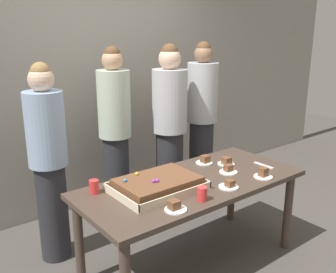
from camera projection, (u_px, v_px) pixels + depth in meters
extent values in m
plane|color=#4C4742|center=(191.00, 263.00, 3.12)|extent=(12.00, 12.00, 0.00)
cube|color=#9E998E|center=(92.00, 67.00, 3.93)|extent=(8.00, 0.12, 3.00)
cube|color=#47382D|center=(192.00, 183.00, 2.93)|extent=(1.81, 0.82, 0.04)
cylinder|color=#47382D|center=(288.00, 211.00, 3.27)|extent=(0.07, 0.07, 0.70)
cylinder|color=#47382D|center=(79.00, 243.00, 2.79)|extent=(0.07, 0.07, 0.70)
cylinder|color=#47382D|center=(232.00, 187.00, 3.77)|extent=(0.07, 0.07, 0.70)
cube|color=beige|center=(158.00, 189.00, 2.76)|extent=(0.65, 0.46, 0.01)
cube|color=beige|center=(177.00, 196.00, 2.58)|extent=(0.65, 0.01, 0.05)
cube|color=beige|center=(140.00, 176.00, 2.92)|extent=(0.65, 0.01, 0.05)
cube|color=beige|center=(120.00, 197.00, 2.56)|extent=(0.01, 0.46, 0.05)
cube|color=beige|center=(190.00, 175.00, 2.94)|extent=(0.01, 0.46, 0.05)
cube|color=brown|center=(158.00, 183.00, 2.75)|extent=(0.58, 0.39, 0.08)
sphere|color=yellow|center=(137.00, 174.00, 2.79)|extent=(0.03, 0.03, 0.03)
sphere|color=#2D84E0|center=(125.00, 180.00, 2.67)|extent=(0.03, 0.03, 0.03)
sphere|color=purple|center=(157.00, 181.00, 2.66)|extent=(0.03, 0.03, 0.03)
sphere|color=purple|center=(154.00, 181.00, 2.65)|extent=(0.03, 0.03, 0.03)
cylinder|color=white|center=(228.00, 172.00, 3.10)|extent=(0.15, 0.15, 0.01)
cube|color=brown|center=(228.00, 168.00, 3.10)|extent=(0.07, 0.05, 0.05)
cylinder|color=white|center=(263.00, 177.00, 3.00)|extent=(0.15, 0.15, 0.01)
cube|color=brown|center=(263.00, 172.00, 2.99)|extent=(0.06, 0.06, 0.07)
cylinder|color=white|center=(226.00, 164.00, 3.28)|extent=(0.15, 0.15, 0.01)
cube|color=brown|center=(226.00, 161.00, 3.26)|extent=(0.07, 0.07, 0.06)
cylinder|color=white|center=(204.00, 163.00, 3.31)|extent=(0.15, 0.15, 0.01)
cube|color=brown|center=(205.00, 159.00, 3.30)|extent=(0.07, 0.06, 0.06)
cylinder|color=white|center=(176.00, 210.00, 2.45)|extent=(0.15, 0.15, 0.01)
cube|color=brown|center=(174.00, 205.00, 2.44)|extent=(0.07, 0.06, 0.06)
cylinder|color=white|center=(229.00, 187.00, 2.80)|extent=(0.15, 0.15, 0.01)
cube|color=brown|center=(230.00, 183.00, 2.79)|extent=(0.06, 0.06, 0.05)
cylinder|color=red|center=(202.00, 194.00, 2.58)|extent=(0.07, 0.07, 0.10)
cylinder|color=red|center=(94.00, 187.00, 2.69)|extent=(0.07, 0.07, 0.10)
cube|color=silver|center=(264.00, 165.00, 3.25)|extent=(0.03, 0.20, 0.01)
cylinder|color=#28282D|center=(53.00, 212.00, 3.12)|extent=(0.25, 0.25, 0.83)
cylinder|color=#93ADCC|center=(46.00, 129.00, 2.93)|extent=(0.31, 0.31, 0.59)
sphere|color=beige|center=(41.00, 79.00, 2.82)|extent=(0.20, 0.20, 0.20)
sphere|color=olive|center=(40.00, 72.00, 2.81)|extent=(0.15, 0.15, 0.15)
cylinder|color=#28282D|center=(170.00, 172.00, 3.91)|extent=(0.28, 0.28, 0.88)
cylinder|color=#B2B2B7|center=(170.00, 101.00, 3.71)|extent=(0.35, 0.35, 0.62)
sphere|color=beige|center=(170.00, 59.00, 3.59)|extent=(0.22, 0.22, 0.22)
sphere|color=brown|center=(170.00, 52.00, 3.58)|extent=(0.17, 0.17, 0.17)
cylinder|color=#28282D|center=(117.00, 178.00, 3.76)|extent=(0.25, 0.25, 0.88)
cylinder|color=#B7C6B2|center=(114.00, 104.00, 3.55)|extent=(0.31, 0.31, 0.64)
sphere|color=tan|center=(112.00, 60.00, 3.44)|extent=(0.20, 0.20, 0.20)
sphere|color=brown|center=(112.00, 54.00, 3.42)|extent=(0.15, 0.15, 0.15)
cylinder|color=#28282D|center=(201.00, 161.00, 4.21)|extent=(0.26, 0.26, 0.91)
cylinder|color=#B2B2B7|center=(202.00, 93.00, 4.00)|extent=(0.33, 0.33, 0.63)
sphere|color=#8C664C|center=(203.00, 54.00, 3.89)|extent=(0.20, 0.20, 0.20)
sphere|color=brown|center=(204.00, 49.00, 3.87)|extent=(0.15, 0.15, 0.15)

